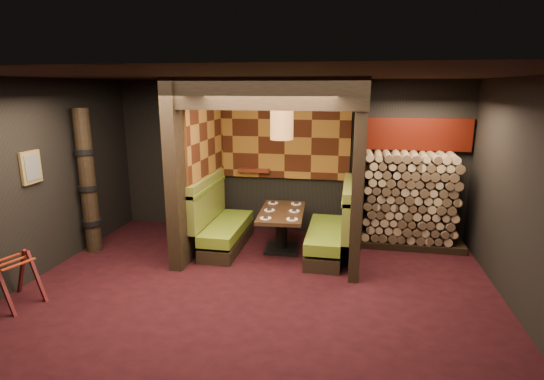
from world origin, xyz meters
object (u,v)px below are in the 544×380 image
at_px(booth_bench_right, 332,232).
at_px(luggage_rack, 13,278).
at_px(totem_column, 88,183).
at_px(pendant_lamp, 282,125).
at_px(firewood_stack, 414,200).
at_px(booth_bench_left, 221,225).
at_px(dining_table, 282,224).

height_order(booth_bench_right, luggage_rack, booth_bench_right).
bearing_deg(totem_column, booth_bench_right, 7.86).
bearing_deg(pendant_lamp, firewood_stack, 17.83).
xyz_separation_m(luggage_rack, totem_column, (-0.08, 1.84, 0.84)).
bearing_deg(firewood_stack, booth_bench_left, -167.83).
relative_size(luggage_rack, firewood_stack, 0.44).
height_order(luggage_rack, totem_column, totem_column).
height_order(pendant_lamp, luggage_rack, pendant_lamp).
distance_m(booth_bench_right, totem_column, 4.10).
distance_m(dining_table, pendant_lamp, 1.66).
bearing_deg(dining_table, booth_bench_right, -3.05).
xyz_separation_m(booth_bench_left, firewood_stack, (3.25, 0.70, 0.42)).
relative_size(pendant_lamp, luggage_rack, 1.26).
bearing_deg(pendant_lamp, luggage_rack, -142.06).
distance_m(dining_table, totem_column, 3.28).
xyz_separation_m(pendant_lamp, luggage_rack, (-3.06, -2.39, -1.78)).
height_order(booth_bench_left, dining_table, booth_bench_left).
height_order(booth_bench_right, dining_table, booth_bench_right).
relative_size(booth_bench_left, pendant_lamp, 1.69).
relative_size(pendant_lamp, firewood_stack, 0.55).
distance_m(booth_bench_left, pendant_lamp, 2.02).
bearing_deg(luggage_rack, totem_column, 92.49).
xyz_separation_m(booth_bench_left, dining_table, (1.05, 0.04, 0.07)).
xyz_separation_m(pendant_lamp, totem_column, (-3.14, -0.54, -0.94)).
height_order(totem_column, firewood_stack, totem_column).
xyz_separation_m(booth_bench_left, luggage_rack, (-2.01, -2.39, -0.05)).
bearing_deg(luggage_rack, dining_table, 38.52).
height_order(booth_bench_right, firewood_stack, firewood_stack).
bearing_deg(firewood_stack, booth_bench_right, -152.65).
bearing_deg(booth_bench_left, totem_column, -165.25).
distance_m(booth_bench_right, pendant_lamp, 1.92).
relative_size(dining_table, pendant_lamp, 1.44).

